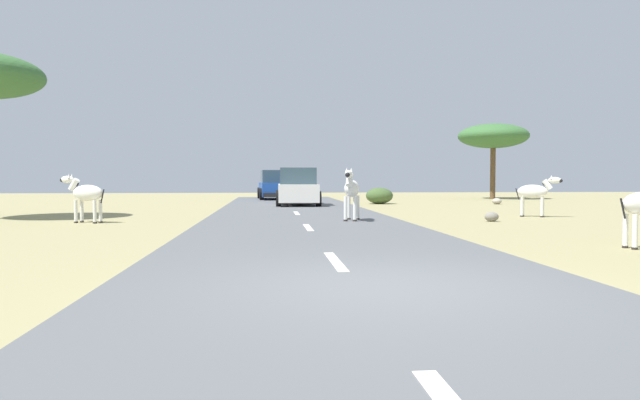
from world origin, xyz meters
TOP-DOWN VIEW (x-y plane):
  - ground_plane at (0.00, 0.00)m, footprint 90.00×90.00m
  - road at (-0.33, 0.00)m, footprint 6.00×64.00m
  - lane_markings at (-0.33, -1.00)m, footprint 0.16×56.00m
  - zebra_0 at (1.12, 10.29)m, footprint 0.72×1.63m
  - zebra_1 at (-6.70, 10.75)m, footprint 1.46×0.80m
  - zebra_2 at (7.67, 12.08)m, footprint 1.36×0.96m
  - car_0 at (-0.93, 28.09)m, footprint 2.23×4.44m
  - car_1 at (0.02, 20.33)m, footprint 2.07×4.37m
  - tree_0 at (12.69, 28.28)m, footprint 4.35×4.35m
  - bush_1 at (4.31, 22.25)m, footprint 1.38×1.24m
  - rock_0 at (5.42, 10.23)m, footprint 0.43×0.33m
  - rock_1 at (10.14, 21.37)m, footprint 0.47×0.49m

SIDE VIEW (x-z plane):
  - ground_plane at x=0.00m, z-range 0.00..0.00m
  - road at x=-0.33m, z-range 0.00..0.05m
  - lane_markings at x=-0.33m, z-range 0.05..0.06m
  - rock_0 at x=5.42m, z-range 0.00..0.29m
  - rock_1 at x=10.14m, z-range 0.00..0.30m
  - bush_1 at x=4.31m, z-range 0.00..0.83m
  - zebra_2 at x=7.67m, z-range 0.14..1.55m
  - car_0 at x=-0.93m, z-range -0.02..1.72m
  - car_1 at x=0.02m, z-range -0.02..1.72m
  - zebra_1 at x=-6.70m, z-range 0.14..1.59m
  - zebra_0 at x=1.12m, z-range 0.20..1.77m
  - tree_0 at x=12.69m, z-range 1.57..6.28m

